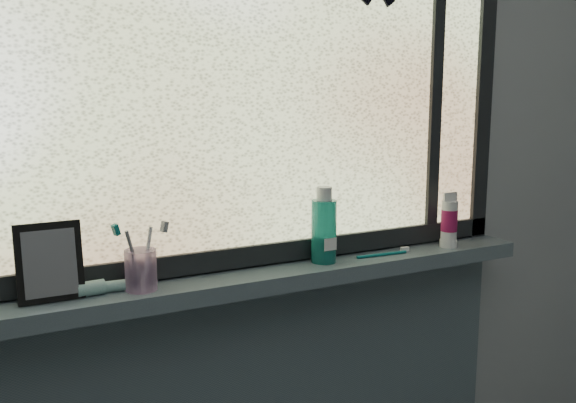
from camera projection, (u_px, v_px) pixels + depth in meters
The scene contains 12 objects.
wall_back at pixel (228, 174), 1.54m from camera, with size 3.00×0.01×2.50m, color #9EA3A8.
windowsill at pixel (242, 282), 1.51m from camera, with size 1.62×0.14×0.04m, color #4C5D66.
window_pane at pixel (230, 54), 1.47m from camera, with size 1.50×0.01×1.00m, color silver.
frame_bottom at pixel (233, 257), 1.55m from camera, with size 1.60×0.03×0.05m, color black.
frame_right at pixel (484, 60), 1.82m from camera, with size 0.05×0.03×1.10m, color black.
frame_mullion at pixel (435, 59), 1.74m from camera, with size 0.04×0.03×1.00m, color black.
vanity_mirror at pixel (49, 262), 1.31m from camera, with size 0.13×0.07×0.16m, color black.
toothpaste_tube at pixel (100, 287), 1.36m from camera, with size 0.18×0.04×0.03m, color silver, non-canonical shape.
toothbrush_cup at pixel (141, 270), 1.39m from camera, with size 0.07×0.07×0.09m, color #BD98C9.
toothbrush_lying at pixel (382, 254), 1.67m from camera, with size 0.18×0.02×0.01m, color #0C6C6E, non-canonical shape.
mouthwash_bottle at pixel (324, 225), 1.60m from camera, with size 0.06×0.06×0.16m, color teal.
cream_tube at pixel (449, 218), 1.76m from camera, with size 0.04×0.04×0.11m, color silver.
Camera 1 is at (-0.58, -0.11, 1.45)m, focal length 40.00 mm.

